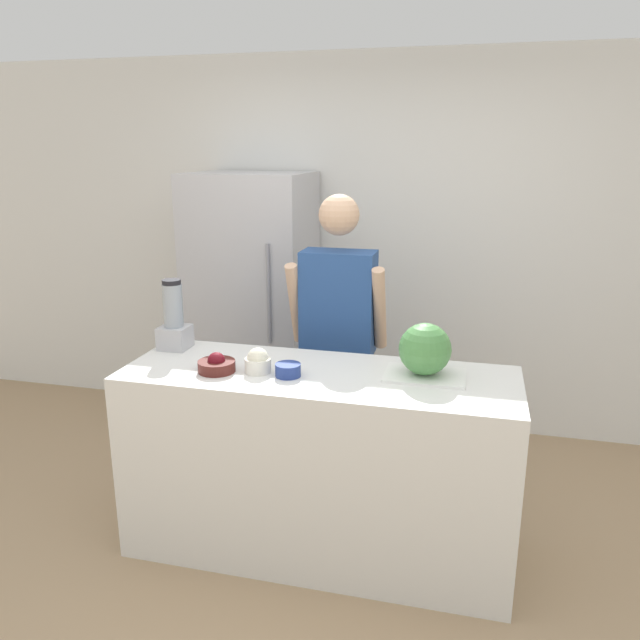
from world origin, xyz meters
TOP-DOWN VIEW (x-y plane):
  - ground_plane at (0.00, 0.00)m, footprint 14.00×14.00m
  - wall_back at (0.00, 1.98)m, footprint 8.00×0.06m
  - counter_island at (0.00, 0.33)m, footprint 1.88×0.65m
  - refrigerator at (-0.79, 1.59)m, footprint 0.78×0.71m
  - person at (-0.05, 0.98)m, footprint 0.55×0.27m
  - cutting_board at (0.49, 0.39)m, footprint 0.37×0.26m
  - watermelon at (0.49, 0.39)m, footprint 0.24×0.24m
  - bowl_cherries at (-0.47, 0.22)m, footprint 0.18×0.18m
  - bowl_cream at (-0.28, 0.26)m, footprint 0.12×0.12m
  - bowl_small_blue at (-0.13, 0.25)m, footprint 0.12×0.12m
  - blender at (-0.83, 0.50)m, footprint 0.15×0.15m

SIDE VIEW (x-z plane):
  - ground_plane at x=0.00m, z-range 0.00..0.00m
  - counter_island at x=0.00m, z-range 0.00..0.95m
  - person at x=-0.05m, z-range 0.03..1.76m
  - refrigerator at x=-0.79m, z-range 0.00..1.82m
  - cutting_board at x=0.49m, z-range 0.95..0.96m
  - bowl_small_blue at x=-0.13m, z-range 0.95..1.01m
  - bowl_cherries at x=-0.47m, z-range 0.93..1.03m
  - bowl_cream at x=-0.28m, z-range 0.94..1.06m
  - watermelon at x=0.49m, z-range 0.96..1.20m
  - blender at x=-0.83m, z-range 0.91..1.29m
  - wall_back at x=0.00m, z-range 0.00..2.60m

